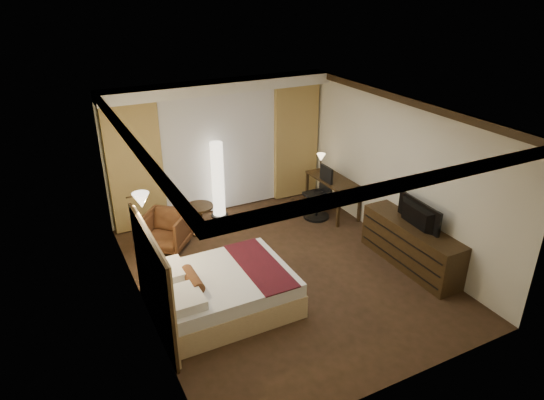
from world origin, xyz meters
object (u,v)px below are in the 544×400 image
television (414,209)px  side_table (200,219)px  bed (224,291)px  armchair (165,229)px  desk (332,196)px  dresser (411,245)px  office_chair (317,193)px  floor_lamp (218,180)px

television → side_table: bearing=49.6°
bed → armchair: (-0.27, 2.10, 0.09)m
armchair → television: size_ratio=0.74×
desk → dresser: 2.28m
bed → dresser: (3.22, -0.34, 0.10)m
armchair → side_table: bearing=57.8°
bed → office_chair: 3.36m
office_chair → dresser: 2.28m
floor_lamp → dresser: (2.18, -3.19, -0.41)m
floor_lamp → television: (2.15, -3.19, 0.26)m
office_chair → television: 2.33m
desk → bed: bearing=-148.5°
bed → armchair: bearing=97.3°
side_table → bed: bearing=-101.2°
side_table → dresser: (2.76, -2.67, 0.09)m
armchair → office_chair: 3.04m
floor_lamp → office_chair: (1.72, -0.96, -0.25)m
armchair → office_chair: office_chair is taller
bed → armchair: armchair is taller
bed → office_chair: bearing=34.4°
bed → television: bearing=-6.1°
dresser → television: size_ratio=1.96×
armchair → desk: (3.44, -0.16, 0.00)m
office_chair → desk: bearing=6.8°
floor_lamp → armchair: bearing=-150.2°
television → armchair: bearing=58.8°
armchair → floor_lamp: (1.31, 0.75, 0.42)m
television → bed: bearing=88.0°
desk → side_table: bearing=171.8°
armchair → floor_lamp: size_ratio=0.47×
side_table → armchair: bearing=-162.2°
bed → desk: size_ratio=1.53×
armchair → side_table: armchair is taller
desk → office_chair: (-0.41, -0.05, 0.16)m
armchair → floor_lamp: floor_lamp is taller
armchair → dresser: 4.25m
armchair → office_chair: bearing=36.1°
dresser → television: bearing=180.0°
side_table → desk: bearing=-8.2°
bed → office_chair: office_chair is taller
side_table → television: bearing=-44.4°
office_chair → dresser: office_chair is taller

